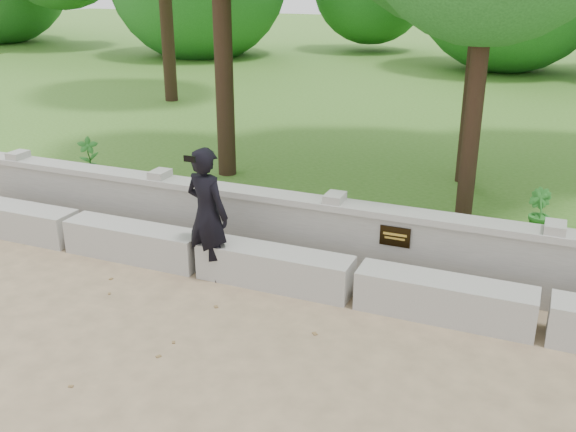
% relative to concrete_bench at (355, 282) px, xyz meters
% --- Properties ---
extents(ground, '(80.00, 80.00, 0.00)m').
position_rel_concrete_bench_xyz_m(ground, '(-0.00, -1.90, -0.22)').
color(ground, tan).
rests_on(ground, ground).
extents(lawn, '(40.00, 22.00, 0.25)m').
position_rel_concrete_bench_xyz_m(lawn, '(-0.00, 12.10, -0.10)').
color(lawn, '#3D6E1E').
rests_on(lawn, ground).
extents(concrete_bench, '(11.90, 0.45, 0.45)m').
position_rel_concrete_bench_xyz_m(concrete_bench, '(0.00, 0.00, 0.00)').
color(concrete_bench, '#B1AEA7').
rests_on(concrete_bench, ground).
extents(parapet_wall, '(12.50, 0.35, 0.90)m').
position_rel_concrete_bench_xyz_m(parapet_wall, '(0.00, 0.70, 0.24)').
color(parapet_wall, '#A6A49D').
rests_on(parapet_wall, ground).
extents(man_main, '(0.68, 0.62, 1.64)m').
position_rel_concrete_bench_xyz_m(man_main, '(-1.82, -0.10, 0.60)').
color(man_main, black).
rests_on(man_main, ground).
extents(shrub_a, '(0.41, 0.40, 0.65)m').
position_rel_concrete_bench_xyz_m(shrub_a, '(-5.38, 2.11, 0.35)').
color(shrub_a, '#2F802B').
rests_on(shrub_a, lawn).
extents(shrub_b, '(0.42, 0.44, 0.62)m').
position_rel_concrete_bench_xyz_m(shrub_b, '(1.80, 2.25, 0.33)').
color(shrub_b, '#2F802B').
rests_on(shrub_b, lawn).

